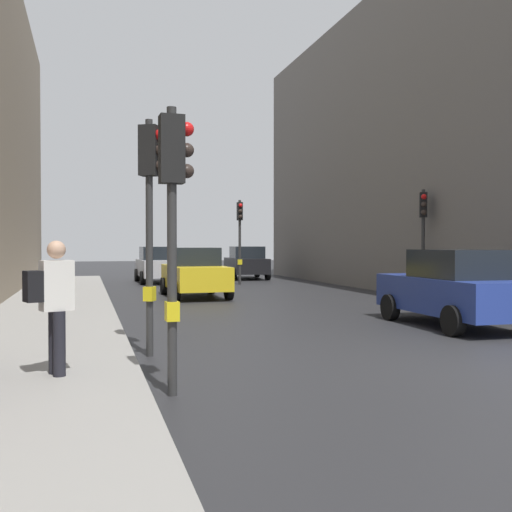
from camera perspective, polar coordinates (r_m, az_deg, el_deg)
ground_plane at (r=9.80m, az=22.44°, el=-10.02°), size 120.00×120.00×0.00m
sidewalk_kerb at (r=13.67m, az=-19.42°, el=-6.50°), size 3.10×40.00×0.16m
building_facade_right at (r=29.05m, az=20.94°, el=9.36°), size 12.00×24.53×12.15m
traffic_light_near_right at (r=10.15m, az=-10.06°, el=5.91°), size 0.45×0.35×3.96m
traffic_light_mid_street at (r=20.83m, az=15.72°, el=2.99°), size 0.35×0.45×3.73m
traffic_light_far_median at (r=27.69m, az=-1.56°, el=2.85°), size 0.25×0.44×3.94m
traffic_light_near_left at (r=7.47m, az=-7.88°, el=5.61°), size 0.43×0.25×3.57m
car_silver_hatchback at (r=29.52m, az=-9.35°, el=-0.83°), size 2.06×4.22×1.76m
car_dark_suv at (r=32.38m, az=-0.94°, el=-0.64°), size 2.25×4.32×1.76m
car_blue_van at (r=14.35m, az=18.54°, el=-2.94°), size 2.08×4.23×1.76m
car_yellow_taxi at (r=21.34m, az=-5.90°, el=-1.57°), size 2.08×4.23×1.76m
pedestrian_with_black_backpack at (r=8.25m, az=-18.84°, el=-3.93°), size 0.66×0.45×1.77m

